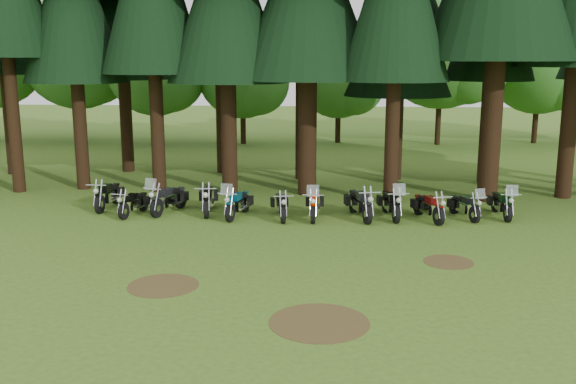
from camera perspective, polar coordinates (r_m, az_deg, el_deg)
name	(u,v)px	position (r m, az deg, el deg)	size (l,w,h in m)	color
ground	(288,264)	(18.00, -0.01, -6.40)	(120.00, 120.00, 0.00)	#416620
decid_1	(81,55)	(46.18, -17.92, 11.51)	(7.91, 7.69, 9.88)	#301D10
decid_2	(158,69)	(43.45, -11.44, 10.70)	(6.72, 6.53, 8.40)	#301D10
decid_3	(246,76)	(42.62, -3.74, 10.29)	(6.12, 5.95, 7.65)	#301D10
decid_4	(343,77)	(43.39, 4.87, 10.11)	(5.93, 5.76, 7.41)	#301D10
decid_5	(448,48)	(43.32, 14.05, 12.27)	(8.45, 8.21, 10.56)	#301D10
decid_6	(546,65)	(46.08, 21.92, 10.45)	(7.06, 6.86, 8.82)	#301D10
dirt_patch_0	(163,285)	(16.64, -11.03, -8.16)	(1.80, 1.80, 0.01)	#4C3D1E
dirt_patch_1	(449,262)	(18.69, 14.08, -6.05)	(1.40, 1.40, 0.01)	#4C3D1E
dirt_patch_2	(319,322)	(14.21, 2.80, -11.50)	(2.20, 2.20, 0.01)	#4C3D1E
motorcycle_0	(108,196)	(25.34, -15.70, -0.33)	(0.34, 2.34, 0.95)	black
motorcycle_1	(134,204)	(24.04, -13.55, -1.04)	(0.54, 1.98, 0.81)	black
motorcycle_2	(169,200)	(24.11, -10.57, -0.66)	(0.99, 2.34, 1.49)	black
motorcycle_3	(208,200)	(23.87, -7.15, -0.69)	(0.49, 2.38, 0.97)	black
motorcycle_4	(238,204)	(23.16, -4.50, -1.07)	(0.72, 2.26, 1.42)	black
motorcycle_5	(281,206)	(22.91, -0.64, -1.26)	(0.53, 2.11, 0.87)	black
motorcycle_6	(314,205)	(22.93, 2.34, -1.18)	(0.42, 2.25, 1.42)	black
motorcycle_7	(360,204)	(23.05, 6.43, -1.09)	(0.79, 2.40, 0.99)	black
motorcycle_8	(391,204)	(23.26, 9.14, -1.09)	(0.65, 2.34, 1.47)	black
motorcycle_9	(428,208)	(23.17, 12.37, -1.37)	(0.85, 2.10, 0.89)	black
motorcycle_10	(464,207)	(23.74, 15.41, -1.27)	(0.93, 1.98, 1.27)	black
motorcycle_11	(502,204)	(24.33, 18.46, -1.05)	(0.44, 2.20, 1.38)	black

